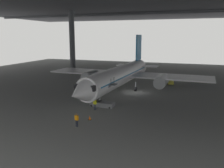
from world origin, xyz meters
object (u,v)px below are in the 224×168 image
(traffic_cone_orange, at_px, (90,118))
(boarding_stairs, at_px, (103,102))
(airplane_main, at_px, (121,75))
(baggage_tug, at_px, (170,82))
(crew_worker_by_stairs, at_px, (95,103))
(crew_worker_near_nose, at_px, (77,119))

(traffic_cone_orange, bearing_deg, boarding_stairs, 95.39)
(airplane_main, relative_size, baggage_tug, 14.35)
(traffic_cone_orange, bearing_deg, airplane_main, 92.16)
(boarding_stairs, distance_m, crew_worker_by_stairs, 2.08)
(airplane_main, distance_m, boarding_stairs, 9.91)
(traffic_cone_orange, xyz_separation_m, baggage_tug, (7.66, 26.16, 0.23))
(crew_worker_near_nose, xyz_separation_m, crew_worker_by_stairs, (-0.49, 6.59, 0.04))
(airplane_main, height_order, baggage_tug, airplane_main)
(baggage_tug, bearing_deg, airplane_main, -127.80)
(crew_worker_by_stairs, distance_m, baggage_tug, 23.83)
(boarding_stairs, distance_m, baggage_tug, 21.80)
(boarding_stairs, bearing_deg, baggage_tug, 67.83)
(crew_worker_by_stairs, xyz_separation_m, baggage_tug, (8.62, 22.21, -0.45))
(airplane_main, height_order, traffic_cone_orange, airplane_main)
(traffic_cone_orange, relative_size, baggage_tug, 0.25)
(airplane_main, distance_m, traffic_cone_orange, 15.84)
(airplane_main, xyz_separation_m, crew_worker_near_nose, (0.11, -18.17, -2.40))
(crew_worker_near_nose, bearing_deg, baggage_tug, 74.23)
(traffic_cone_orange, distance_m, baggage_tug, 27.26)
(crew_worker_by_stairs, bearing_deg, boarding_stairs, 78.81)
(airplane_main, bearing_deg, crew_worker_by_stairs, -91.87)
(crew_worker_near_nose, height_order, baggage_tug, crew_worker_near_nose)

